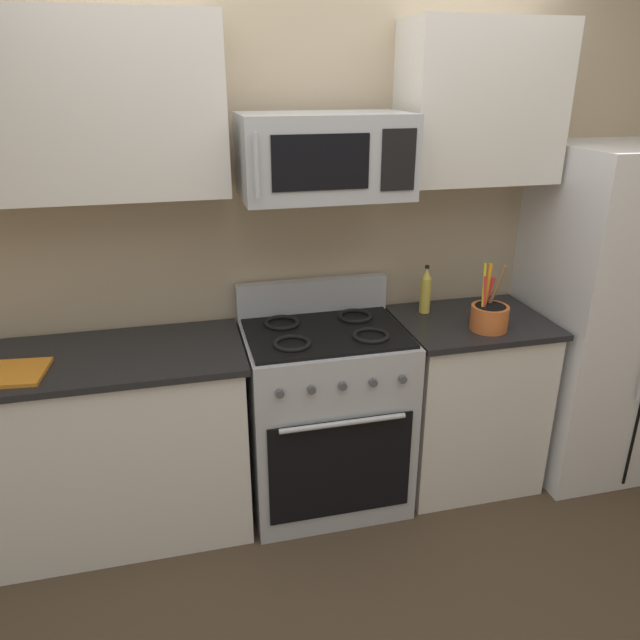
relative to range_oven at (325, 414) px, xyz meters
name	(u,v)px	position (x,y,z in m)	size (l,w,h in m)	color
ground_plane	(363,590)	(0.00, -0.67, -0.47)	(16.00, 16.00, 0.00)	#473828
wall_back	(308,233)	(0.00, 0.36, 0.83)	(8.00, 0.10, 2.60)	tan
counter_left	(109,445)	(-1.02, 0.00, -0.02)	(1.26, 0.59, 0.91)	silver
range_oven	(325,414)	(0.00, 0.00, 0.00)	(0.76, 0.63, 1.09)	#B2B5BA
counter_right	(465,400)	(0.75, 0.00, -0.02)	(0.73, 0.59, 0.91)	silver
refrigerator	(609,315)	(1.53, -0.02, 0.39)	(0.78, 0.70, 1.73)	silver
microwave	(324,156)	(0.00, 0.03, 1.24)	(0.71, 0.44, 0.35)	#B2B5BA
upper_cabinets_left	(61,108)	(-1.03, 0.14, 1.44)	(1.25, 0.34, 0.70)	silver
upper_cabinets_right	(480,103)	(0.76, 0.14, 1.44)	(0.72, 0.34, 0.70)	silver
utensil_crock	(489,316)	(0.76, -0.13, 0.50)	(0.18, 0.18, 0.32)	#D1662D
cutting_board	(2,374)	(-1.36, -0.11, 0.44)	(0.33, 0.24, 0.02)	orange
bottle_oil	(426,291)	(0.56, 0.15, 0.55)	(0.05, 0.05, 0.25)	gold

